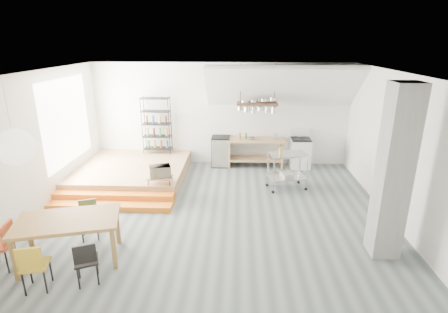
{
  "coord_description": "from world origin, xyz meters",
  "views": [
    {
      "loc": [
        0.55,
        -7.35,
        3.84
      ],
      "look_at": [
        0.21,
        0.8,
        1.11
      ],
      "focal_mm": 28.0,
      "sensor_mm": 36.0,
      "label": 1
    }
  ],
  "objects_px": {
    "stove": "(300,153)",
    "mini_fridge": "(221,151)",
    "rolling_cart": "(287,166)",
    "dining_table": "(68,224)"
  },
  "relations": [
    {
      "from": "stove",
      "to": "mini_fridge",
      "type": "distance_m",
      "value": 2.5
    },
    {
      "from": "stove",
      "to": "mini_fridge",
      "type": "relative_size",
      "value": 1.23
    },
    {
      "from": "stove",
      "to": "rolling_cart",
      "type": "xyz_separation_m",
      "value": [
        -0.62,
        -1.72,
        0.16
      ]
    },
    {
      "from": "dining_table",
      "to": "rolling_cart",
      "type": "height_order",
      "value": "rolling_cart"
    },
    {
      "from": "stove",
      "to": "rolling_cart",
      "type": "bearing_deg",
      "value": -109.99
    },
    {
      "from": "dining_table",
      "to": "rolling_cart",
      "type": "distance_m",
      "value": 5.52
    },
    {
      "from": "rolling_cart",
      "to": "mini_fridge",
      "type": "xyz_separation_m",
      "value": [
        -1.88,
        1.76,
        -0.17
      ]
    },
    {
      "from": "mini_fridge",
      "to": "dining_table",
      "type": "bearing_deg",
      "value": -115.3
    },
    {
      "from": "stove",
      "to": "mini_fridge",
      "type": "bearing_deg",
      "value": 178.99
    },
    {
      "from": "dining_table",
      "to": "mini_fridge",
      "type": "bearing_deg",
      "value": 50.22
    }
  ]
}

